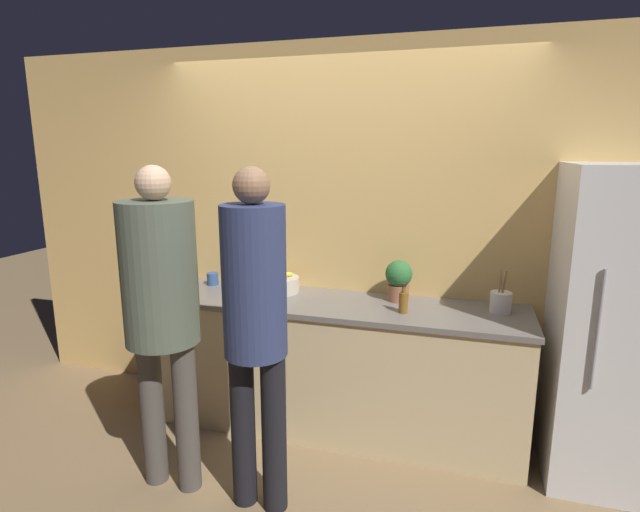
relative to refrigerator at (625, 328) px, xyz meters
name	(u,v)px	position (x,y,z in m)	size (l,w,h in m)	color
ground_plane	(313,453)	(-1.73, -0.32, -0.91)	(14.00, 14.00, 0.00)	#8C704C
wall_back	(342,234)	(-1.73, 0.36, 0.39)	(5.20, 0.06, 2.60)	#E0B266
counter	(329,364)	(-1.73, 0.04, -0.46)	(2.56, 0.66, 0.90)	beige
refrigerator	(625,328)	(0.00, 0.00, 0.00)	(0.75, 0.70, 1.81)	white
person_left	(161,298)	(-2.42, -0.82, 0.21)	(0.40, 0.40, 1.81)	#4C4742
person_center	(255,318)	(-1.87, -0.84, 0.16)	(0.32, 0.32, 1.81)	black
fruit_bowl	(278,284)	(-2.14, 0.15, 0.05)	(0.30, 0.30, 0.15)	beige
utensil_crock	(501,302)	(-0.66, 0.11, 0.06)	(0.13, 0.13, 0.27)	silver
bottle_amber	(403,302)	(-1.23, -0.07, 0.07)	(0.06, 0.06, 0.18)	brown
bottle_dark	(231,281)	(-2.49, 0.12, 0.05)	(0.07, 0.07, 0.15)	#333338
cup_blue	(213,279)	(-2.67, 0.18, 0.04)	(0.08, 0.08, 0.09)	#335184
cup_red	(244,284)	(-2.38, 0.11, 0.04)	(0.08, 0.08, 0.10)	#A33D33
potted_plant	(399,279)	(-1.30, 0.18, 0.14)	(0.18, 0.18, 0.27)	#9E6042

